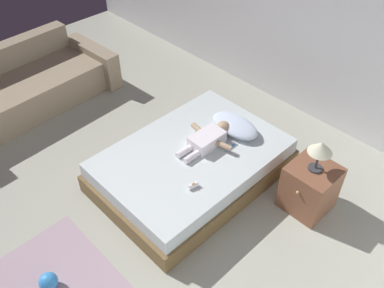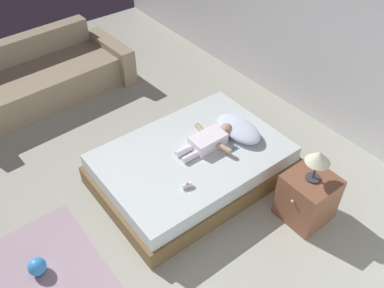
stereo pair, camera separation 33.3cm
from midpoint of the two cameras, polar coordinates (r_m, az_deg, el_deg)
ground_plane at (r=4.03m, az=-11.45°, el=-10.81°), size 8.00×8.00×0.00m
wall_behind_bed at (r=4.87m, az=20.00°, el=17.48°), size 8.00×0.12×2.67m
bed at (r=4.21m, az=2.27°, el=-3.06°), size 1.32×1.91×0.38m
pillow at (r=4.28m, az=8.77°, el=2.06°), size 0.56×0.32×0.13m
baby at (r=4.12m, az=4.90°, el=0.56°), size 0.54×0.67×0.15m
toothbrush at (r=4.12m, az=8.02°, el=-0.88°), size 0.03×0.15×0.02m
couch at (r=5.66m, az=-18.81°, el=8.64°), size 1.15×2.25×0.71m
nightstand at (r=4.01m, az=18.17°, el=-7.22°), size 0.43×0.46×0.51m
lamp at (r=3.67m, az=19.80°, el=-2.03°), size 0.22×0.22×0.32m
rug at (r=3.81m, az=-17.30°, el=-16.74°), size 1.17×0.88×0.01m
toy_ball at (r=3.76m, az=-18.45°, el=-16.09°), size 0.16×0.16×0.16m
baby_bottle at (r=3.71m, az=1.89°, el=-5.90°), size 0.07×0.10×0.07m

